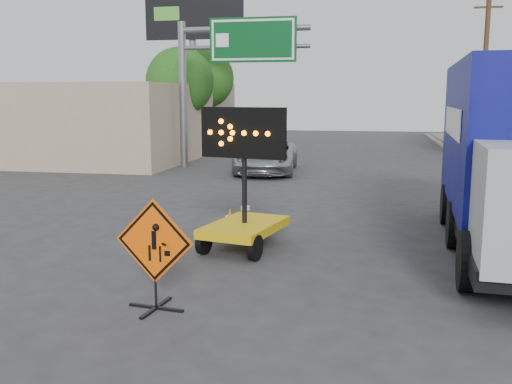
% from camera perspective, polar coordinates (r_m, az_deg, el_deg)
% --- Properties ---
extents(ground, '(100.00, 100.00, 0.00)m').
position_cam_1_polar(ground, '(9.06, -3.94, -12.19)').
color(ground, '#2D2D30').
rests_on(ground, ground).
extents(curb_right, '(0.40, 60.00, 0.12)m').
position_cam_1_polar(curb_right, '(23.87, 23.17, 0.80)').
color(curb_right, gray).
rests_on(curb_right, ground).
extents(storefront_left_near, '(14.00, 10.00, 4.00)m').
position_cam_1_polar(storefront_left_near, '(32.50, -18.83, 6.60)').
color(storefront_left_near, tan).
rests_on(storefront_left_near, ground).
extents(storefront_left_far, '(12.00, 10.00, 4.40)m').
position_cam_1_polar(storefront_left_far, '(45.52, -11.07, 7.86)').
color(storefront_left_far, '#A09285').
rests_on(storefront_left_far, ground).
extents(highway_gantry, '(6.18, 0.38, 6.90)m').
position_cam_1_polar(highway_gantry, '(26.97, -3.14, 13.13)').
color(highway_gantry, slate).
rests_on(highway_gantry, ground).
extents(billboard, '(6.10, 0.54, 9.85)m').
position_cam_1_polar(billboard, '(35.83, -6.21, 15.85)').
color(billboard, slate).
rests_on(billboard, ground).
extents(utility_pole_far, '(1.80, 0.26, 9.00)m').
position_cam_1_polar(utility_pole_far, '(32.66, 21.88, 11.16)').
color(utility_pole_far, '#4C3420').
rests_on(utility_pole_far, ground).
extents(tree_left_near, '(3.71, 3.71, 6.03)m').
position_cam_1_polar(tree_left_near, '(31.82, -7.62, 10.87)').
color(tree_left_near, '#4C3420').
rests_on(tree_left_near, ground).
extents(tree_left_far, '(4.10, 4.10, 6.66)m').
position_cam_1_polar(tree_left_far, '(39.76, -5.23, 11.24)').
color(tree_left_far, '#4C3420').
rests_on(tree_left_far, ground).
extents(construction_sign, '(1.34, 0.95, 1.79)m').
position_cam_1_polar(construction_sign, '(9.13, -10.11, -5.90)').
color(construction_sign, black).
rests_on(construction_sign, ground).
extents(arrow_board, '(1.95, 2.43, 3.13)m').
position_cam_1_polar(arrow_board, '(12.62, -1.15, -2.63)').
color(arrow_board, gold).
rests_on(arrow_board, ground).
extents(pickup_truck, '(2.99, 5.71, 1.53)m').
position_cam_1_polar(pickup_truck, '(25.53, 1.06, 3.68)').
color(pickup_truck, '#A5A7AC').
rests_on(pickup_truck, ground).
extents(cone_a, '(0.42, 0.42, 0.64)m').
position_cam_1_polar(cone_a, '(12.87, -9.14, -4.23)').
color(cone_a, '#FF5905').
rests_on(cone_a, ground).
extents(cone_b, '(0.45, 0.45, 0.69)m').
position_cam_1_polar(cone_b, '(13.92, -2.62, -2.97)').
color(cone_b, '#FF5905').
rests_on(cone_b, ground).
extents(cone_c, '(0.38, 0.38, 0.74)m').
position_cam_1_polar(cone_c, '(14.96, -1.06, -1.99)').
color(cone_c, '#FF5905').
rests_on(cone_c, ground).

